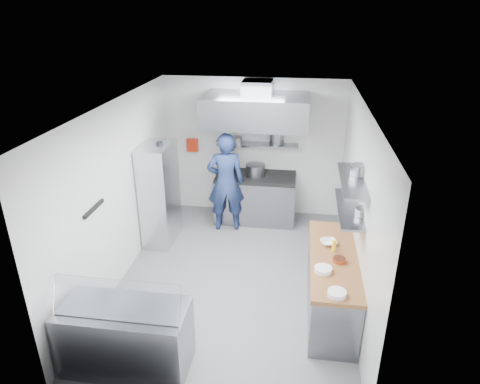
% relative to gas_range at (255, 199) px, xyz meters
% --- Properties ---
extents(floor, '(5.00, 5.00, 0.00)m').
position_rel_gas_range_xyz_m(floor, '(-0.10, -2.10, -0.45)').
color(floor, '#59595B').
rests_on(floor, ground).
extents(ceiling, '(5.00, 5.00, 0.00)m').
position_rel_gas_range_xyz_m(ceiling, '(-0.10, -2.10, 2.35)').
color(ceiling, silver).
rests_on(ceiling, wall_back).
extents(wall_back, '(3.60, 2.80, 0.02)m').
position_rel_gas_range_xyz_m(wall_back, '(-0.10, 0.40, 0.95)').
color(wall_back, white).
rests_on(wall_back, floor).
extents(wall_front, '(3.60, 2.80, 0.02)m').
position_rel_gas_range_xyz_m(wall_front, '(-0.10, -4.60, 0.95)').
color(wall_front, white).
rests_on(wall_front, floor).
extents(wall_left, '(2.80, 5.00, 0.02)m').
position_rel_gas_range_xyz_m(wall_left, '(-1.90, -2.10, 0.95)').
color(wall_left, white).
rests_on(wall_left, floor).
extents(wall_right, '(2.80, 5.00, 0.02)m').
position_rel_gas_range_xyz_m(wall_right, '(1.70, -2.10, 0.95)').
color(wall_right, white).
rests_on(wall_right, floor).
extents(gas_range, '(1.60, 0.80, 0.90)m').
position_rel_gas_range_xyz_m(gas_range, '(0.00, 0.00, 0.00)').
color(gas_range, gray).
rests_on(gas_range, floor).
extents(cooktop, '(1.57, 0.78, 0.06)m').
position_rel_gas_range_xyz_m(cooktop, '(0.00, 0.00, 0.48)').
color(cooktop, black).
rests_on(cooktop, gas_range).
extents(stock_pot_left, '(0.25, 0.25, 0.20)m').
position_rel_gas_range_xyz_m(stock_pot_left, '(-0.60, 0.35, 0.61)').
color(stock_pot_left, slate).
rests_on(stock_pot_left, cooktop).
extents(stock_pot_mid, '(0.37, 0.37, 0.24)m').
position_rel_gas_range_xyz_m(stock_pot_mid, '(-0.01, -0.02, 0.63)').
color(stock_pot_mid, slate).
rests_on(stock_pot_mid, cooktop).
extents(over_range_shelf, '(1.60, 0.30, 0.04)m').
position_rel_gas_range_xyz_m(over_range_shelf, '(0.00, 0.24, 1.07)').
color(over_range_shelf, gray).
rests_on(over_range_shelf, wall_back).
extents(shelf_pot_a, '(0.24, 0.24, 0.18)m').
position_rel_gas_range_xyz_m(shelf_pot_a, '(-0.40, 0.04, 1.18)').
color(shelf_pot_a, slate).
rests_on(shelf_pot_a, over_range_shelf).
extents(shelf_pot_b, '(0.28, 0.28, 0.22)m').
position_rel_gas_range_xyz_m(shelf_pot_b, '(0.37, 0.30, 1.20)').
color(shelf_pot_b, slate).
rests_on(shelf_pot_b, over_range_shelf).
extents(extractor_hood, '(1.90, 1.15, 0.55)m').
position_rel_gas_range_xyz_m(extractor_hood, '(0.00, -0.18, 1.85)').
color(extractor_hood, gray).
rests_on(extractor_hood, wall_back).
extents(hood_duct, '(0.55, 0.55, 0.24)m').
position_rel_gas_range_xyz_m(hood_duct, '(0.00, 0.05, 2.23)').
color(hood_duct, slate).
rests_on(hood_duct, extractor_hood).
extents(red_firebox, '(0.22, 0.10, 0.26)m').
position_rel_gas_range_xyz_m(red_firebox, '(-1.35, 0.34, 0.97)').
color(red_firebox, red).
rests_on(red_firebox, wall_back).
extents(chef, '(0.79, 0.60, 1.94)m').
position_rel_gas_range_xyz_m(chef, '(-0.52, -0.47, 0.52)').
color(chef, navy).
rests_on(chef, floor).
extents(wire_rack, '(0.50, 0.90, 1.85)m').
position_rel_gas_range_xyz_m(wire_rack, '(-1.63, -1.07, 0.48)').
color(wire_rack, silver).
rests_on(wire_rack, floor).
extents(rack_bin_a, '(0.17, 0.21, 0.19)m').
position_rel_gas_range_xyz_m(rack_bin_a, '(-1.63, -1.20, 0.35)').
color(rack_bin_a, white).
rests_on(rack_bin_a, wire_rack).
extents(rack_bin_b, '(0.16, 0.20, 0.18)m').
position_rel_gas_range_xyz_m(rack_bin_b, '(-1.63, -0.69, 0.85)').
color(rack_bin_b, yellow).
rests_on(rack_bin_b, wire_rack).
extents(rack_jar, '(0.11, 0.11, 0.18)m').
position_rel_gas_range_xyz_m(rack_jar, '(-1.58, -1.01, 1.35)').
color(rack_jar, black).
rests_on(rack_jar, wire_rack).
extents(knife_strip, '(0.04, 0.55, 0.05)m').
position_rel_gas_range_xyz_m(knife_strip, '(-1.88, -3.00, 1.10)').
color(knife_strip, black).
rests_on(knife_strip, wall_left).
extents(prep_counter_base, '(0.62, 2.00, 0.84)m').
position_rel_gas_range_xyz_m(prep_counter_base, '(1.38, -2.70, -0.03)').
color(prep_counter_base, gray).
rests_on(prep_counter_base, floor).
extents(prep_counter_top, '(0.65, 2.04, 0.06)m').
position_rel_gas_range_xyz_m(prep_counter_top, '(1.38, -2.70, 0.42)').
color(prep_counter_top, brown).
rests_on(prep_counter_top, prep_counter_base).
extents(plate_stack_a, '(0.22, 0.22, 0.06)m').
position_rel_gas_range_xyz_m(plate_stack_a, '(1.36, -3.57, 0.48)').
color(plate_stack_a, white).
rests_on(plate_stack_a, prep_counter_top).
extents(plate_stack_b, '(0.23, 0.23, 0.06)m').
position_rel_gas_range_xyz_m(plate_stack_b, '(1.22, -3.09, 0.48)').
color(plate_stack_b, white).
rests_on(plate_stack_b, prep_counter_top).
extents(copper_pan, '(0.17, 0.17, 0.06)m').
position_rel_gas_range_xyz_m(copper_pan, '(1.44, -2.83, 0.48)').
color(copper_pan, '#BF5A35').
rests_on(copper_pan, prep_counter_top).
extents(squeeze_bottle, '(0.06, 0.06, 0.18)m').
position_rel_gas_range_xyz_m(squeeze_bottle, '(1.38, -2.57, 0.54)').
color(squeeze_bottle, yellow).
rests_on(squeeze_bottle, prep_counter_top).
extents(mixing_bowl, '(0.29, 0.29, 0.06)m').
position_rel_gas_range_xyz_m(mixing_bowl, '(1.32, -2.38, 0.48)').
color(mixing_bowl, white).
rests_on(mixing_bowl, prep_counter_top).
extents(wall_shelf_lower, '(0.30, 1.30, 0.04)m').
position_rel_gas_range_xyz_m(wall_shelf_lower, '(1.54, -2.40, 1.05)').
color(wall_shelf_lower, gray).
rests_on(wall_shelf_lower, wall_right).
extents(wall_shelf_upper, '(0.30, 1.30, 0.04)m').
position_rel_gas_range_xyz_m(wall_shelf_upper, '(1.54, -2.40, 1.47)').
color(wall_shelf_upper, gray).
rests_on(wall_shelf_upper, wall_right).
extents(shelf_pot_c, '(0.21, 0.21, 0.10)m').
position_rel_gas_range_xyz_m(shelf_pot_c, '(1.70, -2.62, 1.12)').
color(shelf_pot_c, slate).
rests_on(shelf_pot_c, wall_shelf_lower).
extents(shelf_pot_d, '(0.24, 0.24, 0.14)m').
position_rel_gas_range_xyz_m(shelf_pot_d, '(1.65, -2.23, 1.56)').
color(shelf_pot_d, slate).
rests_on(shelf_pot_d, wall_shelf_upper).
extents(display_case, '(1.50, 0.70, 0.85)m').
position_rel_gas_range_xyz_m(display_case, '(-1.10, -4.10, -0.03)').
color(display_case, gray).
rests_on(display_case, floor).
extents(display_glass, '(1.47, 0.19, 0.42)m').
position_rel_gas_range_xyz_m(display_glass, '(-1.10, -4.22, 0.62)').
color(display_glass, silver).
rests_on(display_glass, display_case).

